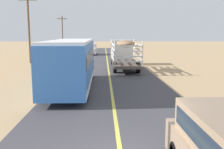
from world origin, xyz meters
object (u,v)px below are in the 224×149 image
Objects in this scene: livestock_truck at (123,51)px; bus at (72,63)px; car_far at (91,49)px; power_pole_far at (62,32)px; power_pole_mid at (29,27)px.

bus is at bearing -110.56° from livestock_truck.
power_pole_far is at bearing 118.36° from car_far.
power_pole_mid is at bearing 160.91° from livestock_truck.
power_pole_mid is 25.77m from power_pole_far.
livestock_truck is 12.09m from bus.
livestock_truck is 1.28× the size of power_pole_far.
livestock_truck is at bearing -75.56° from car_far.
bus reaches higher than car_far.
power_pole_mid reaches higher than power_pole_far.
livestock_truck is at bearing 69.44° from bus.
livestock_truck is 0.97× the size of bus.
car_far is (-0.06, 28.05, -0.66)m from bus.
bus is 1.32× the size of power_pole_far.
power_pole_far is (-11.29, 29.68, 2.27)m from livestock_truck.
livestock_truck is 31.83m from power_pole_far.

